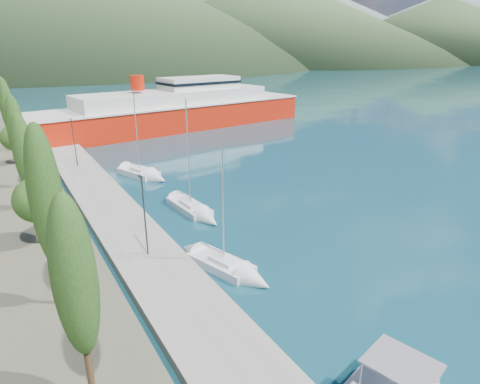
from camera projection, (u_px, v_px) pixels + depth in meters
ground at (58, 100)px, 120.88m from camera, size 1400.00×1400.00×0.00m
quay at (104, 202)px, 40.88m from camera, size 5.00×88.00×0.80m
hills_near at (125, 5)px, 354.49m from camera, size 1010.00×520.00×115.00m
tree_row at (20, 146)px, 40.27m from camera, size 3.53×63.50×11.03m
lamp_posts at (137, 206)px, 29.97m from camera, size 0.15×50.06×6.06m
sailboat_near at (238, 272)px, 28.35m from camera, size 4.14×7.47×10.28m
sailboat_mid at (199, 213)px, 38.31m from camera, size 2.77×8.33×11.78m
sailboat_far at (148, 176)px, 49.22m from camera, size 5.02×8.11×11.38m
ferry at (177, 111)px, 78.63m from camera, size 56.27×18.35×10.97m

